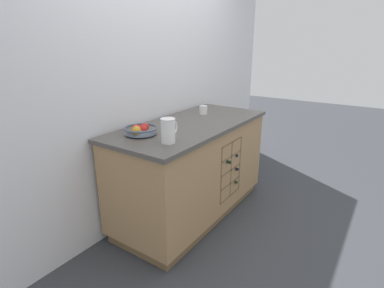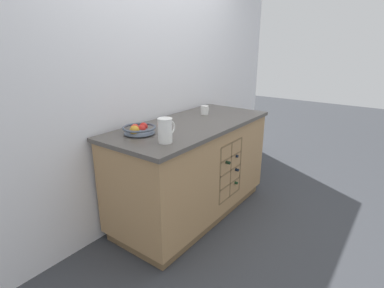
# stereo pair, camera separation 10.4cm
# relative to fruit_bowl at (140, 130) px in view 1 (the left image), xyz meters

# --- Properties ---
(ground_plane) EXTENTS (14.00, 14.00, 0.00)m
(ground_plane) POSITION_rel_fruit_bowl_xyz_m (0.54, -0.13, -0.97)
(ground_plane) COLOR #383A3F
(back_wall) EXTENTS (4.40, 0.06, 2.55)m
(back_wall) POSITION_rel_fruit_bowl_xyz_m (0.54, 0.29, 0.30)
(back_wall) COLOR white
(back_wall) RESTS_ON ground_plane
(kitchen_island) EXTENTS (1.71, 0.77, 0.93)m
(kitchen_island) POSITION_rel_fruit_bowl_xyz_m (0.54, -0.13, -0.50)
(kitchen_island) COLOR brown
(kitchen_island) RESTS_ON ground_plane
(fruit_bowl) EXTENTS (0.27, 0.27, 0.08)m
(fruit_bowl) POSITION_rel_fruit_bowl_xyz_m (0.00, 0.00, 0.00)
(fruit_bowl) COLOR #4C5666
(fruit_bowl) RESTS_ON kitchen_island
(white_pitcher) EXTENTS (0.17, 0.11, 0.18)m
(white_pitcher) POSITION_rel_fruit_bowl_xyz_m (-0.04, -0.31, 0.06)
(white_pitcher) COLOR white
(white_pitcher) RESTS_ON kitchen_island
(ceramic_mug) EXTENTS (0.12, 0.08, 0.09)m
(ceramic_mug) POSITION_rel_fruit_bowl_xyz_m (0.90, -0.02, 0.00)
(ceramic_mug) COLOR white
(ceramic_mug) RESTS_ON kitchen_island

